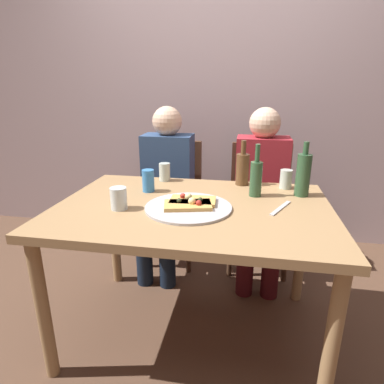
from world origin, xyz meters
TOP-DOWN VIEW (x-y plane):
  - ground_plane at (0.00, 0.00)m, footprint 8.00×8.00m
  - back_wall at (0.00, 1.35)m, footprint 6.00×0.10m
  - dining_table at (0.00, 0.00)m, footprint 1.33×0.91m
  - pizza_tray at (-0.01, -0.05)m, footprint 0.41×0.41m
  - pizza_slice_last at (-0.00, -0.00)m, footprint 0.23×0.14m
  - pizza_slice_extra at (-0.01, -0.06)m, footprint 0.24×0.18m
  - wine_bottle at (0.54, 0.24)m, footprint 0.07×0.07m
  - beer_bottle at (0.23, 0.39)m, footprint 0.08×0.08m
  - water_bottle at (0.30, 0.20)m, footprint 0.06×0.06m
  - tumbler_near at (0.47, 0.36)m, footprint 0.07×0.07m
  - tumbler_far at (-0.24, 0.39)m, footprint 0.07×0.07m
  - wine_glass at (-0.33, -0.11)m, footprint 0.08×0.08m
  - soda_can at (-0.28, 0.17)m, footprint 0.07×0.07m
  - table_knife at (0.42, 0.03)m, footprint 0.11×0.21m
  - chair_left at (-0.32, 0.86)m, footprint 0.44×0.44m
  - chair_right at (0.35, 0.86)m, footprint 0.44×0.44m
  - guest_in_sweater at (-0.32, 0.70)m, footprint 0.36×0.56m
  - guest_in_beanie at (0.35, 0.70)m, footprint 0.36×0.56m

SIDE VIEW (x-z plane):
  - ground_plane at x=0.00m, z-range 0.00..0.00m
  - chair_left at x=-0.32m, z-range 0.06..0.96m
  - chair_right at x=0.35m, z-range 0.06..0.96m
  - guest_in_sweater at x=-0.32m, z-range 0.06..1.23m
  - guest_in_beanie at x=0.35m, z-range 0.06..1.23m
  - dining_table at x=0.00m, z-range 0.29..1.04m
  - table_knife at x=0.42m, z-range 0.75..0.75m
  - pizza_tray at x=-0.01m, z-range 0.75..0.76m
  - pizza_slice_last at x=0.00m, z-range 0.75..0.80m
  - pizza_slice_extra at x=-0.01m, z-range 0.75..0.80m
  - wine_glass at x=-0.33m, z-range 0.75..0.85m
  - tumbler_near at x=0.47m, z-range 0.75..0.86m
  - tumbler_far at x=-0.24m, z-range 0.75..0.86m
  - soda_can at x=-0.28m, z-range 0.75..0.87m
  - beer_bottle at x=0.23m, z-range 0.72..0.98m
  - water_bottle at x=0.30m, z-range 0.71..0.99m
  - wine_bottle at x=0.54m, z-range 0.72..1.01m
  - back_wall at x=0.00m, z-range 0.00..2.60m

